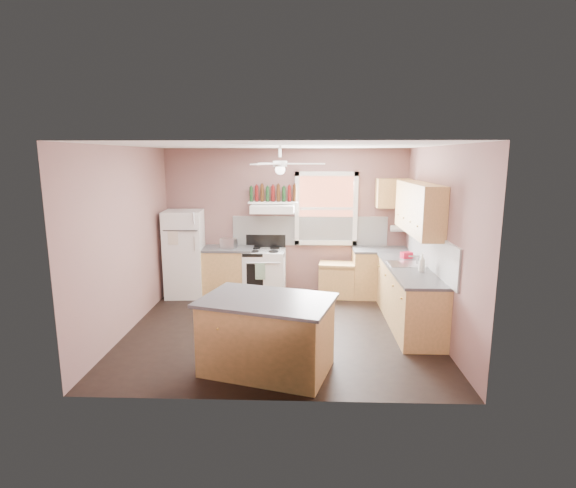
{
  "coord_description": "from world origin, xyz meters",
  "views": [
    {
      "loc": [
        0.33,
        -6.35,
        2.55
      ],
      "look_at": [
        0.1,
        0.3,
        1.25
      ],
      "focal_mm": 28.0,
      "sensor_mm": 36.0,
      "label": 1
    }
  ],
  "objects_px": {
    "refrigerator": "(185,254)",
    "island": "(267,336)",
    "toaster": "(229,243)",
    "cart": "(337,280)",
    "stove": "(265,273)"
  },
  "relations": [
    {
      "from": "cart",
      "to": "island",
      "type": "bearing_deg",
      "value": -103.69
    },
    {
      "from": "refrigerator",
      "to": "stove",
      "type": "relative_size",
      "value": 1.85
    },
    {
      "from": "refrigerator",
      "to": "cart",
      "type": "relative_size",
      "value": 2.49
    },
    {
      "from": "toaster",
      "to": "island",
      "type": "bearing_deg",
      "value": -56.27
    },
    {
      "from": "refrigerator",
      "to": "island",
      "type": "distance_m",
      "value": 3.43
    },
    {
      "from": "toaster",
      "to": "stove",
      "type": "height_order",
      "value": "toaster"
    },
    {
      "from": "stove",
      "to": "refrigerator",
      "type": "bearing_deg",
      "value": -176.55
    },
    {
      "from": "toaster",
      "to": "island",
      "type": "distance_m",
      "value": 3.15
    },
    {
      "from": "stove",
      "to": "cart",
      "type": "bearing_deg",
      "value": -0.35
    },
    {
      "from": "refrigerator",
      "to": "toaster",
      "type": "xyz_separation_m",
      "value": [
        0.82,
        0.03,
        0.2
      ]
    },
    {
      "from": "cart",
      "to": "refrigerator",
      "type": "bearing_deg",
      "value": -173.84
    },
    {
      "from": "island",
      "to": "cart",
      "type": "bearing_deg",
      "value": 86.84
    },
    {
      "from": "refrigerator",
      "to": "stove",
      "type": "xyz_separation_m",
      "value": [
        1.47,
        0.05,
        -0.36
      ]
    },
    {
      "from": "refrigerator",
      "to": "stove",
      "type": "height_order",
      "value": "refrigerator"
    },
    {
      "from": "refrigerator",
      "to": "toaster",
      "type": "bearing_deg",
      "value": -2.11
    }
  ]
}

